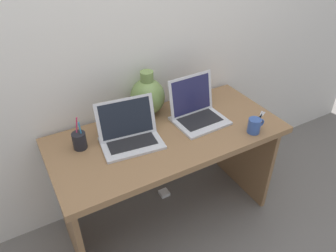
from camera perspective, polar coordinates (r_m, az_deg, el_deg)
The scene contains 10 objects.
ground_plane at distance 2.39m, azimuth 0.00°, elevation -15.57°, with size 6.00×6.00×0.00m, color slate.
back_wall at distance 1.96m, azimuth -5.38°, elevation 15.49°, with size 4.40×0.04×2.40m, color silver.
desk at distance 1.99m, azimuth 0.00°, elevation -5.04°, with size 1.38×0.64×0.73m.
laptop_left at distance 1.81m, azimuth -6.95°, elevation -0.95°, with size 0.36×0.27×0.24m.
laptop_right at distance 1.99m, azimuth 4.97°, elevation 3.09°, with size 0.32×0.27×0.26m.
green_vase at distance 2.02m, azimuth -3.65°, elevation 5.37°, with size 0.22×0.22×0.29m.
coffee_mug at distance 1.94m, azimuth 15.15°, elevation 0.07°, with size 0.11×0.07×0.09m.
pen_cup at distance 1.81m, azimuth -15.48°, elevation -2.48°, with size 0.08×0.08×0.19m.
scissors at distance 2.08m, azimuth 15.91°, elevation 1.20°, with size 0.14×0.10×0.01m.
power_brick at distance 2.51m, azimuth -0.69°, elevation -11.85°, with size 0.07×0.07×0.03m, color white.
Camera 1 is at (-0.75, -1.33, 1.84)m, focal length 34.24 mm.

